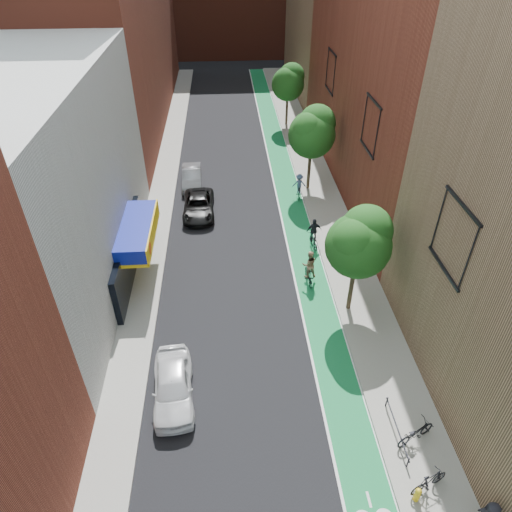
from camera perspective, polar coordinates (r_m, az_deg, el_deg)
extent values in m
plane|color=black|center=(19.55, 0.86, -28.12)|extent=(160.00, 160.00, 0.00)
cube|color=#137047|center=(38.85, 3.62, 9.63)|extent=(2.00, 68.00, 0.01)
cube|color=gray|center=(38.86, -11.36, 9.08)|extent=(2.00, 68.00, 0.15)
cube|color=gray|center=(39.21, 7.31, 9.78)|extent=(3.00, 68.00, 0.15)
cube|color=silver|center=(27.11, -25.80, 7.41)|extent=(8.00, 20.00, 12.00)
cube|color=maroon|center=(51.70, -17.42, 27.95)|extent=(8.00, 36.00, 22.00)
cube|color=maroon|center=(37.18, 17.96, 24.88)|extent=(8.00, 28.00, 22.00)
cube|color=#8C6B4C|center=(60.27, 9.43, 28.09)|extent=(8.00, 20.00, 18.00)
cylinder|color=#332619|center=(25.14, 11.83, -3.83)|extent=(0.24, 0.24, 3.30)
sphere|color=#144B18|center=(23.49, 12.65, 1.24)|extent=(3.36, 3.36, 3.36)
sphere|color=#144B18|center=(23.44, 13.64, 3.13)|extent=(2.64, 2.64, 2.64)
sphere|color=#144B18|center=(22.90, 12.26, 1.75)|extent=(2.40, 2.40, 2.40)
cylinder|color=#332619|center=(36.55, 6.65, 10.65)|extent=(0.24, 0.24, 3.47)
sphere|color=#144B18|center=(35.40, 6.98, 14.82)|extent=(3.53, 3.53, 3.53)
sphere|color=#144B18|center=(35.47, 7.65, 16.13)|extent=(2.77, 2.77, 2.77)
sphere|color=#144B18|center=(34.88, 6.62, 15.40)|extent=(2.52, 2.52, 2.52)
cylinder|color=#332619|center=(49.39, 3.87, 17.70)|extent=(0.24, 0.24, 3.19)
sphere|color=#144B18|center=(48.59, 4.00, 20.64)|extent=(3.25, 3.25, 3.25)
sphere|color=#144B18|center=(48.75, 4.49, 21.52)|extent=(2.55, 2.55, 2.55)
sphere|color=#144B18|center=(48.14, 3.69, 21.07)|extent=(2.32, 2.32, 2.32)
imported|color=silver|center=(21.63, -10.34, -15.64)|extent=(2.15, 4.56, 1.51)
imported|color=black|center=(33.81, -7.18, 6.26)|extent=(2.28, 4.85, 1.34)
imported|color=gray|center=(37.85, -8.03, 9.76)|extent=(1.67, 4.37, 1.42)
imported|color=black|center=(27.36, 6.60, -2.37)|extent=(0.60, 1.78, 1.05)
imported|color=#927155|center=(26.99, 6.67, -1.05)|extent=(0.91, 0.73, 1.79)
imported|color=black|center=(30.44, 7.19, 1.89)|extent=(0.73, 1.66, 0.85)
imported|color=black|center=(30.09, 7.27, 3.20)|extent=(1.03, 0.52, 1.69)
imported|color=black|center=(35.92, 5.39, 8.01)|extent=(0.70, 1.69, 0.98)
imported|color=#475B80|center=(35.70, 5.43, 8.99)|extent=(1.09, 0.73, 1.57)
imported|color=black|center=(20.18, 20.84, -24.82)|extent=(1.76, 1.07, 1.02)
imported|color=black|center=(21.15, 19.33, -20.12)|extent=(2.01, 1.40, 1.00)
cylinder|color=gold|center=(20.06, 19.46, -26.41)|extent=(0.23, 0.23, 0.52)
sphere|color=gold|center=(19.78, 19.67, -25.98)|extent=(0.25, 0.25, 0.25)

